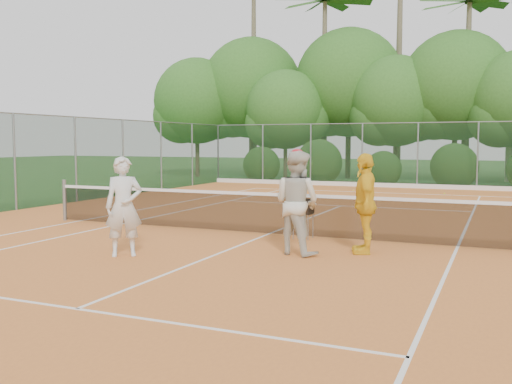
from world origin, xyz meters
TOP-DOWN VIEW (x-y plane):
  - ground at (0.00, 0.00)m, footprint 120.00×120.00m
  - clay_court at (0.00, 0.00)m, footprint 18.00×36.00m
  - tennis_net at (0.00, 0.00)m, footprint 11.97×0.10m
  - player_white at (-1.51, -3.35)m, footprint 0.80×0.76m
  - player_center_grp at (1.36, -1.90)m, footprint 1.14×1.00m
  - player_yellow at (2.51, -1.31)m, footprint 0.74×1.20m
  - ball_hopper at (0.92, -0.21)m, footprint 0.38×0.38m
  - stray_ball_a at (-3.09, 11.97)m, footprint 0.07×0.07m
  - stray_ball_b at (-0.99, 12.14)m, footprint 0.07×0.07m
  - stray_ball_c at (2.76, 12.17)m, footprint 0.07×0.07m
  - court_markings at (0.00, 0.00)m, footprint 11.03×23.83m
  - fence_back at (0.00, 15.00)m, footprint 18.07×0.07m
  - tropical_treeline at (1.43, 20.22)m, footprint 32.10×8.49m

SIDE VIEW (x-z plane):
  - ground at x=0.00m, z-range 0.00..0.00m
  - clay_court at x=0.00m, z-range 0.00..0.02m
  - court_markings at x=0.00m, z-range 0.02..0.03m
  - stray_ball_a at x=-3.09m, z-range 0.02..0.09m
  - stray_ball_b at x=-0.99m, z-range 0.02..0.09m
  - stray_ball_c at x=2.76m, z-range 0.02..0.09m
  - tennis_net at x=0.00m, z-range -0.02..1.08m
  - ball_hopper at x=0.92m, z-range 0.27..1.14m
  - player_white at x=-1.51m, z-range 0.02..1.87m
  - player_yellow at x=2.51m, z-range 0.02..1.92m
  - player_center_grp at x=1.36m, z-range 0.01..1.99m
  - fence_back at x=0.00m, z-range 0.02..3.02m
  - tropical_treeline at x=1.43m, z-range -2.40..12.63m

